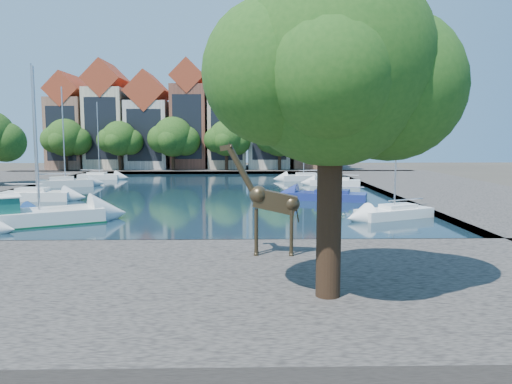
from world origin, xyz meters
TOP-DOWN VIEW (x-y plane):
  - ground at (0.00, 0.00)m, footprint 160.00×160.00m
  - water_basin at (0.00, 24.00)m, footprint 38.00×50.00m
  - near_quay at (0.00, -7.00)m, footprint 50.00×14.00m
  - far_quay at (0.00, 56.00)m, footprint 60.00×16.00m
  - right_quay at (25.00, 24.00)m, footprint 14.00×52.00m
  - plane_tree at (7.62, -9.01)m, footprint 8.32×6.40m
  - townhouse_west_end at (-23.00, 55.99)m, footprint 5.44×9.18m
  - townhouse_west_mid at (-17.00, 55.99)m, footprint 5.94×9.18m
  - townhouse_west_inner at (-10.50, 55.99)m, footprint 6.43×9.18m
  - townhouse_center at (-4.00, 55.99)m, footprint 5.44×9.18m
  - townhouse_east_inner at (2.00, 55.99)m, footprint 5.94×9.18m
  - townhouse_east_mid at (8.50, 55.99)m, footprint 6.43×9.18m
  - townhouse_east_end at (15.00, 55.99)m, footprint 5.44×9.18m
  - far_tree_far_west at (-21.90, 50.49)m, footprint 7.28×5.60m
  - far_tree_west at (-13.91, 50.49)m, footprint 6.76×5.20m
  - far_tree_mid_west at (-5.89, 50.49)m, footprint 7.80×6.00m
  - far_tree_mid_east at (2.10, 50.49)m, footprint 7.02×5.40m
  - far_tree_east at (10.11, 50.49)m, footprint 7.54×5.80m
  - far_tree_far_east at (18.09, 50.49)m, footprint 6.76×5.20m
  - giraffe_statue at (5.84, -3.28)m, footprint 3.39×0.69m
  - motorsailer at (-9.54, 6.05)m, footprint 10.10×7.24m
  - sailboat_left_c at (-13.32, 18.73)m, footprint 5.84×2.05m
  - sailboat_left_d at (-15.00, 30.35)m, footprint 6.11×3.78m
  - sailboat_left_e at (-14.06, 39.96)m, footprint 5.35×2.20m
  - sailboat_right_a at (15.00, 8.77)m, footprint 5.72×3.97m
  - sailboat_right_b at (12.00, 18.43)m, footprint 7.07×4.19m
  - sailboat_right_c at (15.00, 31.18)m, footprint 5.81×3.11m
  - sailboat_right_d at (12.12, 37.38)m, footprint 5.71×2.84m

SIDE VIEW (x-z plane):
  - ground at x=0.00m, z-range 0.00..0.00m
  - water_basin at x=0.00m, z-range 0.00..0.08m
  - near_quay at x=0.00m, z-range 0.00..0.50m
  - far_quay at x=0.00m, z-range 0.00..0.50m
  - right_quay at x=25.00m, z-range 0.00..0.50m
  - sailboat_right_b at x=12.00m, z-range -5.13..6.30m
  - sailboat_left_e at x=-14.06m, z-range -4.34..5.51m
  - sailboat_right_c at x=15.00m, z-range -4.43..5.61m
  - sailboat_right_a at x=15.00m, z-range -4.23..5.42m
  - sailboat_right_d at x=12.12m, z-range -3.38..4.58m
  - sailboat_left_d at x=-15.00m, z-range -4.73..6.13m
  - sailboat_left_c at x=-13.32m, z-range -5.14..6.55m
  - motorsailer at x=-9.54m, z-range -4.10..5.77m
  - giraffe_statue at x=5.84m, z-range 0.46..5.30m
  - far_tree_west at x=-13.91m, z-range 1.40..8.76m
  - far_tree_far_east at x=18.09m, z-range 1.40..8.76m
  - far_tree_mid_east at x=2.10m, z-range 1.37..8.89m
  - far_tree_far_west at x=-21.90m, z-range 1.34..9.02m
  - far_tree_east at x=10.11m, z-range 1.32..9.16m
  - far_tree_mid_west at x=-5.89m, z-range 1.29..9.29m
  - townhouse_east_end at x=15.00m, z-range -0.11..14.32m
  - townhouse_west_inner at x=-10.50m, z-range -0.22..14.92m
  - townhouse_west_end at x=-23.00m, z-range -0.11..14.83m
  - plane_tree at x=7.62m, z-range 2.36..12.98m
  - townhouse_east_inner at x=2.00m, z-range -0.16..15.63m
  - townhouse_east_mid at x=8.50m, z-range -0.22..16.43m
  - townhouse_west_mid at x=-17.00m, z-range -0.16..16.63m
  - townhouse_center at x=-4.00m, z-range -0.10..16.83m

